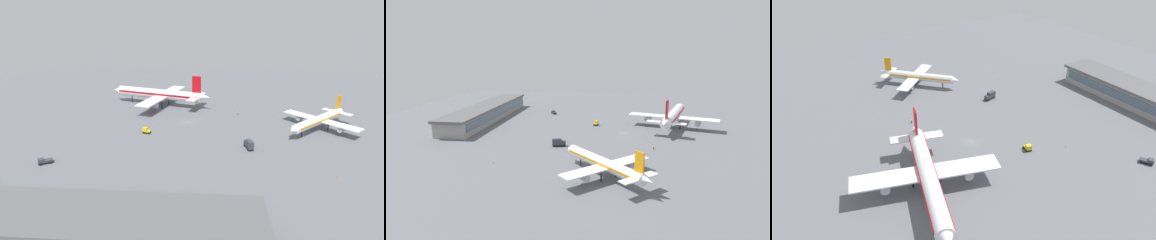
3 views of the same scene
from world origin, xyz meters
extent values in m
plane|color=slate|center=(0.00, 0.00, 0.00)|extent=(288.00, 288.00, 0.00)
cube|color=#9E9993|center=(-22.43, -78.00, 3.64)|extent=(87.38, 15.56, 7.28)
cube|color=#4C6070|center=(-22.43, -70.06, 4.68)|extent=(83.88, 0.30, 3.75)
cube|color=#59595B|center=(-22.43, -78.00, 7.80)|extent=(90.87, 16.18, 1.25)
cylinder|color=white|center=(55.63, -6.08, 4.56)|extent=(27.75, 26.49, 3.80)
cone|color=white|center=(42.23, -18.72, 4.56)|extent=(5.25, 5.24, 3.61)
cone|color=white|center=(69.03, 6.57, 5.13)|extent=(5.55, 5.48, 3.04)
cube|color=orange|center=(55.63, -6.08, 4.85)|extent=(26.80, 25.60, 0.68)
cube|color=white|center=(56.89, -4.89, 4.18)|extent=(26.56, 27.68, 0.34)
cylinder|color=#A5A8AD|center=(63.20, -11.58, 2.85)|extent=(4.70, 4.61, 2.09)
cylinder|color=#A5A8AD|center=(50.57, 1.80, 2.85)|extent=(4.70, 4.61, 2.09)
cube|color=white|center=(66.94, 4.60, 4.94)|extent=(11.27, 11.68, 0.27)
cube|color=orange|center=(66.94, 4.60, 9.51)|extent=(2.70, 2.58, 6.08)
cylinder|color=black|center=(46.83, -14.38, 1.33)|extent=(0.46, 0.46, 2.66)
cylinder|color=black|center=(59.73, -6.39, 1.33)|extent=(0.46, 0.46, 2.66)
cylinder|color=black|center=(55.55, -1.96, 1.33)|extent=(0.46, 0.46, 2.66)
cylinder|color=white|center=(-17.01, 25.90, 6.23)|extent=(46.68, 18.63, 5.19)
cone|color=white|center=(-41.08, 33.18, 6.23)|extent=(6.40, 6.22, 4.93)
cone|color=white|center=(7.07, 18.62, 7.01)|extent=(7.41, 5.85, 4.15)
cube|color=red|center=(-17.01, 25.90, 6.62)|extent=(44.90, 18.18, 0.93)
cube|color=white|center=(-14.75, 25.22, 5.71)|extent=(20.20, 45.10, 0.47)
cylinder|color=#A5A8AD|center=(-18.38, 13.20, 3.89)|extent=(6.70, 4.51, 2.86)
cylinder|color=#A5A8AD|center=(-11.11, 37.24, 3.89)|extent=(6.70, 4.51, 2.86)
cube|color=white|center=(3.32, 19.75, 6.75)|extent=(9.24, 18.39, 0.37)
cube|color=red|center=(3.32, 19.75, 12.98)|extent=(4.50, 1.85, 8.31)
cylinder|color=black|center=(-32.82, 30.68, 1.82)|extent=(0.62, 0.62, 3.63)
cylinder|color=black|center=(-14.59, 20.83, 1.82)|extent=(0.62, 0.62, 3.63)
cylinder|color=black|center=(-12.19, 28.78, 1.82)|extent=(0.62, 0.62, 3.63)
cube|color=black|center=(-15.09, -14.27, 0.55)|extent=(3.54, 2.56, 0.30)
cube|color=gold|center=(-15.77, -14.12, 1.50)|extent=(2.18, 2.25, 1.60)
cube|color=#3F596B|center=(-16.56, -13.94, 1.82)|extent=(0.43, 1.57, 0.90)
cube|color=gold|center=(-14.21, -14.47, 0.95)|extent=(1.79, 2.16, 0.50)
cylinder|color=black|center=(-16.39, -14.95, 0.40)|extent=(0.85, 0.47, 0.80)
cylinder|color=black|center=(-15.97, -13.10, 0.40)|extent=(0.85, 0.47, 0.80)
cylinder|color=black|center=(-14.20, -15.44, 0.40)|extent=(0.85, 0.47, 0.80)
cylinder|color=black|center=(-13.78, -13.59, 0.40)|extent=(0.85, 0.47, 0.80)
cube|color=black|center=(-42.41, -42.92, 0.55)|extent=(4.74, 3.94, 0.30)
cube|color=#333842|center=(-43.51, -43.61, 1.30)|extent=(2.53, 2.57, 1.20)
cube|color=#3F596B|center=(-44.19, -44.04, 1.54)|extent=(0.91, 1.40, 0.67)
cube|color=#333842|center=(-41.64, -42.44, 1.00)|extent=(3.21, 2.99, 0.60)
cylinder|color=black|center=(-43.21, -44.54, 0.40)|extent=(0.84, 0.68, 0.80)
cylinder|color=black|center=(-44.22, -42.93, 0.40)|extent=(0.84, 0.68, 0.80)
cylinder|color=black|center=(-40.60, -42.91, 0.40)|extent=(0.84, 0.68, 0.80)
cylinder|color=black|center=(-41.60, -41.30, 0.40)|extent=(0.84, 0.68, 0.80)
cube|color=black|center=(24.86, -26.46, 0.55)|extent=(3.19, 5.89, 0.30)
cube|color=#333842|center=(24.41, -24.61, 1.50)|extent=(2.28, 2.20, 1.60)
cube|color=#3F596B|center=(24.21, -23.83, 1.82)|extent=(1.57, 0.46, 0.90)
cube|color=#333842|center=(25.08, -27.33, 2.00)|extent=(2.76, 4.15, 2.60)
cylinder|color=black|center=(23.47, -24.78, 0.40)|extent=(0.48, 0.85, 0.80)
cylinder|color=black|center=(25.32, -24.33, 0.40)|extent=(0.48, 0.85, 0.80)
cylinder|color=black|center=(24.41, -28.59, 0.40)|extent=(0.48, 0.85, 0.80)
cylinder|color=black|center=(26.26, -28.13, 0.40)|extent=(0.48, 0.85, 0.80)
cylinder|color=#1E2338|center=(23.91, 12.65, 0.42)|extent=(0.35, 0.35, 0.85)
cylinder|color=yellow|center=(23.91, 12.65, 1.15)|extent=(0.41, 0.41, 0.60)
sphere|color=tan|center=(23.91, 12.65, 1.56)|extent=(0.22, 0.22, 0.22)
cylinder|color=yellow|center=(23.93, 12.89, 1.15)|extent=(0.10, 0.10, 0.54)
cylinder|color=yellow|center=(23.88, 12.41, 1.15)|extent=(0.10, 0.10, 0.54)
cone|color=#EA590C|center=(-21.29, -27.05, 0.30)|extent=(0.44, 0.44, 0.60)
cone|color=#EA590C|center=(30.38, 9.71, 0.30)|extent=(0.44, 0.44, 0.60)
cone|color=#EA590C|center=(48.67, -45.75, 0.30)|extent=(0.44, 0.44, 0.60)
camera|label=1|loc=(11.35, -127.57, 45.84)|focal=28.25mm
camera|label=2|loc=(153.69, -0.58, 40.33)|focal=30.46mm
camera|label=3|loc=(-93.87, 61.44, 73.15)|focal=34.00mm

